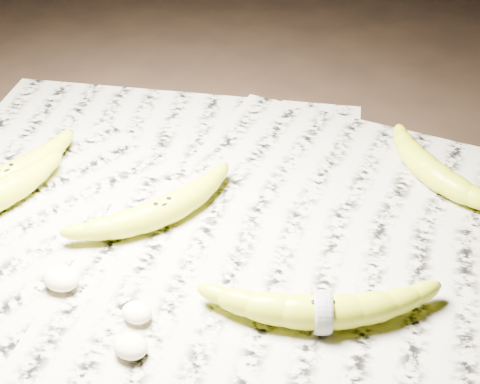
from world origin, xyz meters
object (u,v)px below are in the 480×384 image
at_px(banana_left_a, 6,175).
at_px(banana_taped, 322,310).
at_px(banana_upper_a, 431,169).
at_px(banana_center, 162,209).

bearing_deg(banana_left_a, banana_taped, -75.63).
distance_m(banana_left_a, banana_upper_a, 0.54).
xyz_separation_m(banana_left_a, banana_taped, (0.43, -0.06, 0.00)).
xyz_separation_m(banana_taped, banana_upper_a, (0.05, 0.28, -0.00)).
xyz_separation_m(banana_left_a, banana_center, (0.21, 0.02, 0.00)).
bearing_deg(banana_center, banana_taped, -78.09).
height_order(banana_left_a, banana_center, same).
bearing_deg(banana_left_a, banana_center, -63.07).
distance_m(banana_left_a, banana_center, 0.21).
height_order(banana_left_a, banana_taped, same).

